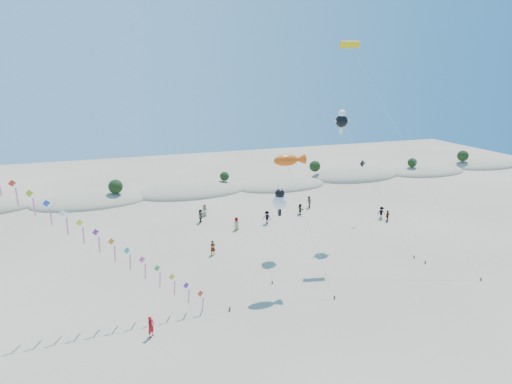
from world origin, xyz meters
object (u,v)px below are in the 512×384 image
at_px(kite_train, 41,201).
at_px(parafoil_kite, 353,50).
at_px(fish_kite, 290,160).
at_px(flyer_foreground, 151,327).

relative_size(kite_train, parafoil_kite, 1.15).
bearing_deg(kite_train, fish_kite, 2.65).
height_order(fish_kite, flyer_foreground, fish_kite).
distance_m(kite_train, flyer_foreground, 12.84).
bearing_deg(flyer_foreground, parafoil_kite, -16.99).
height_order(parafoil_kite, flyer_foreground, parafoil_kite).
height_order(kite_train, flyer_foreground, kite_train).
bearing_deg(parafoil_kite, kite_train, -166.18).
distance_m(kite_train, parafoil_kite, 34.21).
relative_size(fish_kite, parafoil_kite, 0.54).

